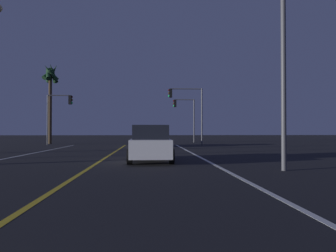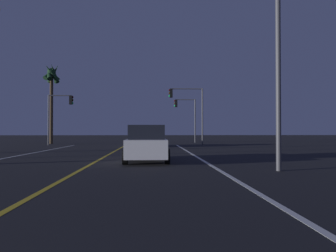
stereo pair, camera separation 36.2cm
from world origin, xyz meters
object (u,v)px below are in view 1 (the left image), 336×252
Objects in this scene: car_lead_same_lane at (150,144)px; traffic_light_near_right at (186,103)px; street_lamp_right_near at (269,38)px; palm_tree_left_far at (51,80)px; car_ahead_far at (146,137)px; traffic_light_near_left at (60,108)px; traffic_light_far_right at (184,111)px.

traffic_light_near_right is (3.77, 17.12, 3.48)m from car_lead_same_lane.
traffic_light_near_right reaches higher than car_lead_same_lane.
car_lead_same_lane is 6.92m from street_lamp_right_near.
car_ahead_far is at bearing -30.72° from palm_tree_left_far.
car_ahead_far is 0.74× the size of traffic_light_near_right.
street_lamp_right_near reaches higher than traffic_light_near_left.
traffic_light_far_right is 0.69× the size of street_lamp_right_near.
traffic_light_near_left reaches higher than car_ahead_far.
car_lead_same_lane is 0.82× the size of traffic_light_far_right.
street_lamp_right_near reaches higher than traffic_light_far_right.
palm_tree_left_far is (-14.57, 2.92, 2.67)m from traffic_light_near_right.
car_ahead_far is 0.82× the size of traffic_light_far_right.
traffic_light_far_right reaches higher than car_ahead_far.
traffic_light_near_right is 12.74m from traffic_light_near_left.
traffic_light_far_right is at bearing -26.97° from car_ahead_far.
traffic_light_near_right is 5.53m from traffic_light_far_right.
traffic_light_near_left is 0.57× the size of palm_tree_left_far.
car_ahead_far is 1.00× the size of car_lead_same_lane.
car_lead_same_lane is at bearing -40.64° from street_lamp_right_near.
traffic_light_near_right reaches higher than car_ahead_far.
traffic_light_far_right is (0.42, 5.50, -0.43)m from traffic_light_near_right.
traffic_light_near_left is 14.25m from traffic_light_far_right.
street_lamp_right_near is at bearing 90.20° from traffic_light_far_right.
car_ahead_far is 18.50m from street_lamp_right_near.
car_lead_same_lane is 19.54m from traffic_light_near_left.
traffic_light_far_right is 26.30m from street_lamp_right_near.
traffic_light_near_right is at bearing -50.83° from car_ahead_far.
car_ahead_far is 0.49× the size of palm_tree_left_far.
traffic_light_near_left reaches higher than car_lead_same_lane.
traffic_light_far_right is 15.52m from palm_tree_left_far.
car_lead_same_lane is at bearing -61.68° from palm_tree_left_far.
traffic_light_near_left is at bearing -57.86° from palm_tree_left_far.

